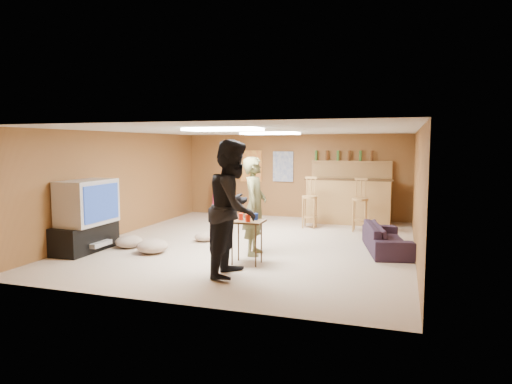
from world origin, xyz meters
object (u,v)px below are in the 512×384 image
(bar_counter, at_px, (349,201))
(person_black, at_px, (234,208))
(tray_table, at_px, (247,242))
(tv_body, at_px, (87,202))
(sofa, at_px, (387,238))
(person_olive, at_px, (255,206))

(bar_counter, relative_size, person_black, 1.00)
(bar_counter, xyz_separation_m, tray_table, (-1.12, -4.40, -0.19))
(tv_body, height_order, bar_counter, tv_body)
(tv_body, height_order, sofa, tv_body)
(tray_table, bearing_deg, person_black, -88.63)
(person_black, xyz_separation_m, sofa, (2.11, 2.24, -0.76))
(tv_body, distance_m, tray_table, 3.08)
(bar_counter, height_order, person_olive, person_olive)
(bar_counter, xyz_separation_m, sofa, (1.01, -2.80, -0.30))
(tv_body, bearing_deg, person_black, -10.96)
(tv_body, distance_m, bar_counter, 6.09)
(person_olive, xyz_separation_m, sofa, (2.21, 0.95, -0.61))
(person_black, bearing_deg, sofa, -45.38)
(person_black, height_order, sofa, person_black)
(tv_body, distance_m, person_olive, 3.03)
(tv_body, relative_size, person_olive, 0.64)
(tv_body, distance_m, person_black, 3.10)
(sofa, height_order, tray_table, tray_table)
(person_olive, height_order, sofa, person_olive)
(person_olive, relative_size, tray_table, 2.41)
(person_olive, bearing_deg, tray_table, 179.96)
(person_olive, distance_m, tray_table, 0.83)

